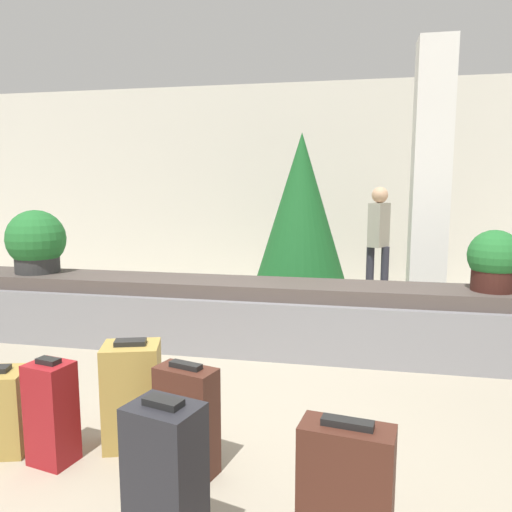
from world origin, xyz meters
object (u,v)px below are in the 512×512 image
object	(u,v)px
suitcase_5	(166,487)
potted_plant_1	(494,261)
traveler_0	(379,234)
potted_plant_0	(36,242)
decorated_tree	(301,217)
pillar	(430,186)
suitcase_0	(132,395)
suitcase_1	(187,420)
suitcase_4	(52,413)
suitcase_6	(345,495)

from	to	relation	value
suitcase_5	potted_plant_1	distance (m)	3.53
potted_plant_1	traveler_0	distance (m)	2.53
suitcase_5	potted_plant_0	size ratio (longest dim) A/B	1.13
suitcase_5	decorated_tree	distance (m)	4.48
potted_plant_0	suitcase_5	bearing A→B (deg)	-48.14
pillar	decorated_tree	distance (m)	1.55
pillar	suitcase_0	xyz separation A→B (m)	(-2.13, -3.28, -1.27)
suitcase_0	potted_plant_0	bearing A→B (deg)	118.18
suitcase_1	suitcase_4	distance (m)	0.81
pillar	suitcase_1	xyz separation A→B (m)	(-1.70, -3.49, -1.29)
pillar	potted_plant_1	distance (m)	1.51
suitcase_4	suitcase_1	bearing A→B (deg)	16.27
suitcase_4	potted_plant_0	size ratio (longest dim) A/B	0.94
suitcase_4	suitcase_5	bearing A→B (deg)	-21.56
pillar	suitcase_5	world-z (taller)	pillar
suitcase_0	potted_plant_1	bearing A→B (deg)	20.90
suitcase_4	traveler_0	xyz separation A→B (m)	(2.00, 4.62, 0.63)
suitcase_0	suitcase_5	distance (m)	1.07
pillar	suitcase_0	bearing A→B (deg)	-122.95
traveler_0	suitcase_1	bearing A→B (deg)	14.04
suitcase_0	traveler_0	distance (m)	4.68
suitcase_0	suitcase_6	size ratio (longest dim) A/B	1.04
pillar	suitcase_6	size ratio (longest dim) A/B	4.88
traveler_0	decorated_tree	world-z (taller)	decorated_tree
suitcase_1	potted_plant_0	bearing A→B (deg)	154.34
traveler_0	potted_plant_0	bearing A→B (deg)	-28.61
pillar	potted_plant_1	bearing A→B (deg)	-72.99
pillar	suitcase_6	world-z (taller)	pillar
suitcase_0	potted_plant_1	distance (m)	3.27
suitcase_6	potted_plant_1	size ratio (longest dim) A/B	1.20
potted_plant_1	suitcase_4	bearing A→B (deg)	-142.22
potted_plant_0	pillar	bearing A→B (deg)	17.07
suitcase_4	traveler_0	bearing A→B (deg)	78.52
pillar	potted_plant_1	world-z (taller)	pillar
pillar	decorated_tree	size ratio (longest dim) A/B	1.43
potted_plant_0	suitcase_6	bearing A→B (deg)	-39.34
potted_plant_0	potted_plant_1	size ratio (longest dim) A/B	1.23
pillar	decorated_tree	world-z (taller)	pillar
suitcase_1	potted_plant_1	distance (m)	3.10
suitcase_5	potted_plant_0	world-z (taller)	potted_plant_0
suitcase_6	suitcase_5	bearing A→B (deg)	-158.62
suitcase_0	suitcase_1	xyz separation A→B (m)	(0.43, -0.21, -0.02)
suitcase_5	pillar	bearing A→B (deg)	85.20
traveler_0	decorated_tree	distance (m)	1.33
suitcase_1	decorated_tree	xyz separation A→B (m)	(0.21, 3.71, 0.90)
suitcase_4	decorated_tree	distance (m)	4.01
suitcase_0	suitcase_5	bearing A→B (deg)	-74.51
pillar	suitcase_5	bearing A→B (deg)	-110.30
suitcase_5	traveler_0	distance (m)	5.38
suitcase_0	potted_plant_0	xyz separation A→B (m)	(-2.03, 2.01, 0.67)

